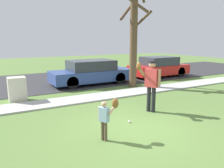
# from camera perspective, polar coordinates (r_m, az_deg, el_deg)

# --- Properties ---
(ground_plane) EXTENTS (48.00, 48.00, 0.00)m
(ground_plane) POSITION_cam_1_polar(r_m,az_deg,el_deg) (9.38, -6.53, -4.01)
(ground_plane) COLOR #567538
(sidewalk_strip) EXTENTS (36.00, 1.20, 0.06)m
(sidewalk_strip) POSITION_cam_1_polar(r_m,az_deg,el_deg) (9.46, -6.76, -3.70)
(sidewalk_strip) COLOR #B2B2AD
(sidewalk_strip) RESTS_ON ground
(road_surface) EXTENTS (36.00, 6.80, 0.02)m
(road_surface) POSITION_cam_1_polar(r_m,az_deg,el_deg) (14.12, -14.50, 0.96)
(road_surface) COLOR #2D2D30
(road_surface) RESTS_ON ground
(person_adult) EXTENTS (0.87, 0.57, 1.78)m
(person_adult) POSITION_cam_1_polar(r_m,az_deg,el_deg) (7.64, 9.96, 0.87)
(person_adult) COLOR black
(person_adult) RESTS_ON ground
(person_child) EXTENTS (0.55, 0.33, 1.05)m
(person_child) POSITION_cam_1_polar(r_m,az_deg,el_deg) (5.51, -1.27, -7.69)
(person_child) COLOR brown
(person_child) RESTS_ON ground
(baseball) EXTENTS (0.07, 0.07, 0.07)m
(baseball) POSITION_cam_1_polar(r_m,az_deg,el_deg) (6.83, 4.51, -9.61)
(baseball) COLOR white
(baseball) RESTS_ON ground
(utility_cabinet) EXTENTS (0.68, 0.58, 0.99)m
(utility_cabinet) POSITION_cam_1_polar(r_m,az_deg,el_deg) (9.76, -23.20, -1.26)
(utility_cabinet) COLOR beige
(utility_cabinet) RESTS_ON ground
(street_tree_near) EXTENTS (1.85, 1.88, 5.24)m
(street_tree_near) POSITION_cam_1_polar(r_m,az_deg,el_deg) (11.65, 5.61, 12.84)
(street_tree_near) COLOR brown
(street_tree_near) RESTS_ON ground
(parked_wagon_blue) EXTENTS (4.50, 1.80, 1.33)m
(parked_wagon_blue) POSITION_cam_1_polar(r_m,az_deg,el_deg) (12.53, -5.37, 3.00)
(parked_wagon_blue) COLOR #2D478C
(parked_wagon_blue) RESTS_ON road_surface
(parked_hatchback_red) EXTENTS (4.00, 1.75, 1.33)m
(parked_hatchback_red) POSITION_cam_1_polar(r_m,az_deg,el_deg) (15.26, 11.96, 4.30)
(parked_hatchback_red) COLOR red
(parked_hatchback_red) RESTS_ON road_surface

